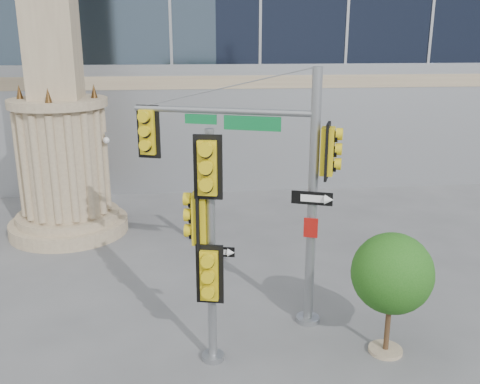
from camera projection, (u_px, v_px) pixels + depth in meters
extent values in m
plane|color=#545456|center=(254.00, 357.00, 12.58)|extent=(120.00, 120.00, 0.00)
cylinder|color=gray|center=(70.00, 226.00, 20.52)|extent=(4.40, 4.40, 0.50)
cylinder|color=gray|center=(69.00, 216.00, 20.40)|extent=(3.80, 3.80, 0.30)
cylinder|color=gray|center=(63.00, 161.00, 19.79)|extent=(3.00, 3.00, 4.00)
cylinder|color=gray|center=(58.00, 103.00, 19.18)|extent=(3.50, 3.50, 0.30)
cone|color=#472D14|center=(94.00, 91.00, 19.19)|extent=(0.24, 0.24, 0.50)
cone|color=#472D14|center=(19.00, 92.00, 18.94)|extent=(0.24, 0.24, 0.50)
cylinder|color=slate|center=(308.00, 319.00, 14.15)|extent=(0.62, 0.62, 0.13)
cylinder|color=slate|center=(312.00, 203.00, 13.23)|extent=(0.24, 0.24, 6.59)
cylinder|color=slate|center=(222.00, 111.00, 13.15)|extent=(4.39, 1.71, 0.15)
cube|color=#0D6E33|center=(252.00, 123.00, 13.02)|extent=(1.36, 0.53, 0.35)
cube|color=gold|center=(149.00, 132.00, 13.78)|extent=(0.67, 0.49, 1.37)
cube|color=gold|center=(327.00, 151.00, 12.78)|extent=(0.49, 0.67, 1.37)
cube|color=black|center=(312.00, 198.00, 13.04)|extent=(0.96, 0.37, 0.33)
cube|color=#A0120E|center=(311.00, 228.00, 13.26)|extent=(0.34, 0.15, 0.51)
cylinder|color=slate|center=(213.00, 356.00, 12.50)|extent=(0.52, 0.52, 0.13)
cylinder|color=slate|center=(211.00, 251.00, 11.74)|extent=(0.20, 0.20, 5.45)
cube|color=gold|center=(208.00, 167.00, 10.96)|extent=(0.65, 0.42, 1.36)
cube|color=gold|center=(200.00, 218.00, 11.55)|extent=(0.42, 0.65, 1.36)
cube|color=gold|center=(210.00, 274.00, 11.64)|extent=(0.65, 0.42, 1.36)
cube|color=black|center=(219.00, 252.00, 11.58)|extent=(0.67, 0.17, 0.22)
cylinder|color=gray|center=(385.00, 350.00, 12.79)|extent=(0.80, 0.80, 0.09)
cylinder|color=#382314|center=(388.00, 322.00, 12.57)|extent=(0.13, 0.13, 1.61)
sphere|color=#1C5313|center=(392.00, 273.00, 12.22)|extent=(1.88, 1.88, 1.88)
sphere|color=#1C5313|center=(404.00, 279.00, 12.55)|extent=(1.16, 1.16, 1.16)
sphere|color=#1C5313|center=(382.00, 287.00, 12.04)|extent=(0.98, 0.98, 0.98)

